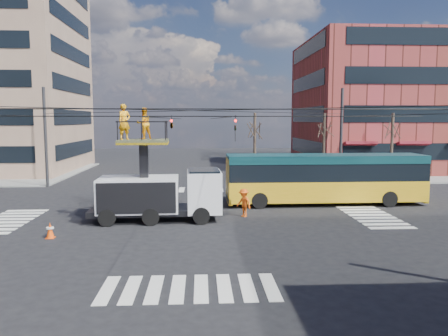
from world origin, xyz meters
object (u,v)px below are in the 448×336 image
utility_truck (159,183)px  flagger (244,203)px  city_bus (325,178)px  worker_ground (104,203)px  traffic_cone (50,230)px

utility_truck → flagger: utility_truck is taller
city_bus → flagger: size_ratio=7.95×
worker_ground → flagger: worker_ground is taller
traffic_cone → flagger: bearing=23.0°
city_bus → flagger: 6.59m
city_bus → worker_ground: 13.74m
utility_truck → worker_ground: (-3.09, 0.55, -1.16)m
city_bus → traffic_cone: city_bus is taller
city_bus → flagger: (-5.55, -3.42, -0.93)m
flagger → utility_truck: bearing=-122.3°
utility_truck → worker_ground: 3.34m
utility_truck → city_bus: size_ratio=0.56×
utility_truck → worker_ground: utility_truck is taller
utility_truck → worker_ground: size_ratio=4.05×
city_bus → worker_ground: (-13.27, -3.46, -0.85)m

